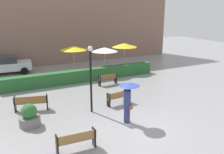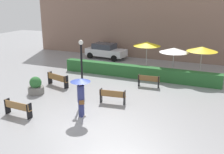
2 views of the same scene
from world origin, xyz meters
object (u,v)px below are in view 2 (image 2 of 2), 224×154
Objects in this scene: bench_back_row at (149,80)px; pedestrian_with_umbrella at (81,91)px; parked_car at (106,51)px; patio_umbrella_yellow at (147,44)px; bench_mid_center at (112,95)px; bench_far_left at (57,79)px; lamp_post at (82,64)px; bench_near_left at (18,107)px; patio_umbrella_yellow_far at (202,49)px; patio_umbrella_white at (174,50)px; planter_pot at (36,87)px.

bench_back_row is 6.67m from pedestrian_with_umbrella.
parked_car is at bearing 109.31° from pedestrian_with_umbrella.
patio_umbrella_yellow is at bearing 86.63° from pedestrian_with_umbrella.
parked_car is at bearing 116.48° from bench_mid_center.
bench_far_left is 1.22× the size of bench_back_row.
bench_far_left is 0.50× the size of lamp_post.
lamp_post is (3.04, -1.71, 1.80)m from bench_far_left.
patio_umbrella_yellow is (-0.19, 7.90, 1.88)m from bench_mid_center.
patio_umbrella_yellow reaches higher than bench_near_left.
parked_car is (-9.88, 4.06, -1.64)m from patio_umbrella_yellow_far.
patio_umbrella_white is (7.26, 5.42, 1.70)m from bench_far_left.
bench_back_row is (5.18, 7.59, 0.00)m from bench_near_left.
lamp_post is at bearing -29.34° from bench_far_left.
bench_mid_center is 0.67× the size of patio_umbrella_white.
planter_pot reaches higher than bench_far_left.
bench_back_row is 0.41× the size of lamp_post.
pedestrian_with_umbrella is 1.85× the size of planter_pot.
patio_umbrella_yellow reaches higher than bench_back_row.
pedestrian_with_umbrella is at bearing -118.76° from patio_umbrella_yellow_far.
bench_near_left is 1.10× the size of bench_back_row.
patio_umbrella_yellow is at bearing 91.37° from bench_mid_center.
bench_mid_center is at bearing -121.94° from patio_umbrella_yellow_far.
parked_car reaches higher than bench_near_left.
bench_far_left is at bearing -149.23° from patio_umbrella_yellow_far.
lamp_post is at bearing -172.25° from bench_mid_center.
bench_near_left is 12.42m from patio_umbrella_white.
bench_back_row is 0.36× the size of parked_car.
lamp_post is at bearing -130.88° from patio_umbrella_yellow_far.
bench_mid_center is 0.95× the size of bench_near_left.
bench_mid_center is 0.62× the size of patio_umbrella_yellow_far.
bench_far_left reaches higher than bench_mid_center.
bench_near_left is 0.67× the size of patio_umbrella_yellow.
bench_back_row is at bearing 55.65° from bench_near_left.
bench_back_row is at bearing 72.74° from pedestrian_with_umbrella.
patio_umbrella_yellow is (4.78, 6.45, 1.85)m from bench_far_left.
bench_back_row is 3.61m from patio_umbrella_white.
patio_umbrella_yellow is (0.61, 10.29, 0.94)m from pedestrian_with_umbrella.
bench_near_left is 0.40× the size of parked_car.
planter_pot is (-4.57, 1.94, -0.95)m from pedestrian_with_umbrella.
bench_far_left is 5.22m from bench_near_left.
bench_far_left is 0.79× the size of patio_umbrella_white.
bench_near_left is at bearing -137.50° from bench_mid_center.
patio_umbrella_yellow_far is at bearing 3.82° from patio_umbrella_white.
patio_umbrella_white is at bearing 43.71° from planter_pot.
bench_back_row is 0.72× the size of pedestrian_with_umbrella.
bench_mid_center is 1.38× the size of planter_pot.
patio_umbrella_yellow_far is (5.16, 9.40, 1.00)m from pedestrian_with_umbrella.
lamp_post is at bearing 117.84° from pedestrian_with_umbrella.
bench_near_left is (-4.02, -3.68, -0.01)m from bench_mid_center.
parked_car is (-0.14, 11.52, 0.32)m from planter_pot.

